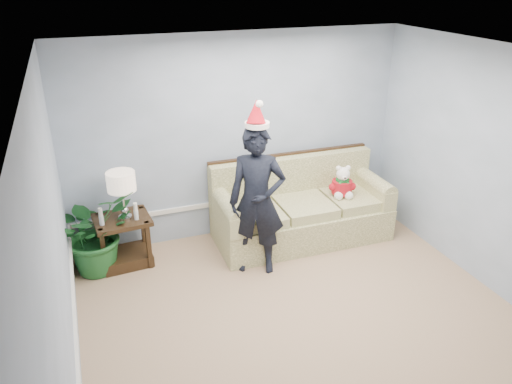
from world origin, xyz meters
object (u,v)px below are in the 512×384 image
object	(u,v)px
man	(257,201)
teddy_bear	(342,185)
table_lamp	(121,183)
houseplant	(95,232)
side_table	(125,246)
sofa	(300,210)

from	to	relation	value
man	teddy_bear	size ratio (longest dim) A/B	4.10
table_lamp	houseplant	distance (m)	0.68
side_table	table_lamp	distance (m)	0.84
teddy_bear	side_table	bearing A→B (deg)	-169.79
sofa	man	distance (m)	1.13
man	table_lamp	bearing A→B (deg)	179.06
sofa	table_lamp	world-z (taller)	table_lamp
man	teddy_bear	xyz separation A→B (m)	(1.38, 0.42, -0.18)
sofa	man	bearing A→B (deg)	-144.99
table_lamp	houseplant	xyz separation A→B (m)	(-0.37, 0.00, -0.57)
teddy_bear	man	bearing A→B (deg)	-147.79
houseplant	table_lamp	bearing A→B (deg)	-0.14
side_table	houseplant	xyz separation A→B (m)	(-0.33, -0.02, 0.27)
sofa	houseplant	bearing A→B (deg)	178.93
side_table	table_lamp	xyz separation A→B (m)	(0.04, -0.02, 0.84)
table_lamp	man	distance (m)	1.60
table_lamp	man	world-z (taller)	man
teddy_bear	table_lamp	bearing A→B (deg)	-169.46
man	side_table	bearing A→B (deg)	179.04
sofa	man	world-z (taller)	man
sofa	man	size ratio (longest dim) A/B	1.28
side_table	man	xyz separation A→B (m)	(1.49, -0.67, 0.66)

